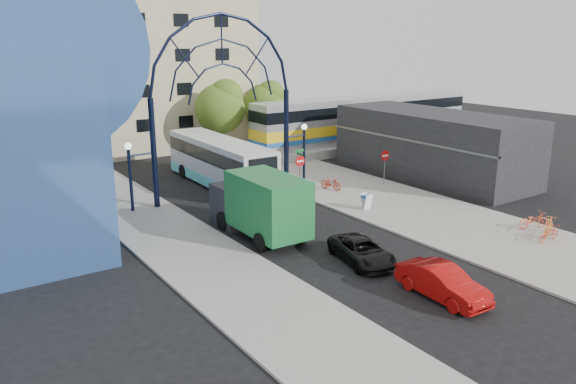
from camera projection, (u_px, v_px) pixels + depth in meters
ground at (363, 260)px, 27.50m from camera, size 120.00×120.00×0.00m
sidewalk_east at (416, 211)px, 35.03m from camera, size 8.00×56.00×0.12m
plaza_west at (189, 250)px, 28.69m from camera, size 5.00×50.00×0.12m
gateway_arch at (223, 69)px, 36.32m from camera, size 13.64×0.44×12.10m
stop_sign at (300, 164)px, 39.11m from camera, size 0.80×0.07×2.50m
do_not_enter_sign at (385, 159)px, 40.92m from camera, size 0.76×0.07×2.48m
street_name_sign at (300, 160)px, 39.77m from camera, size 0.70×0.70×2.80m
sandwich_board at (366, 200)px, 35.10m from camera, size 0.55×0.61×0.99m
commercial_block_east at (432, 145)px, 43.51m from camera, size 6.00×16.00×5.00m
apartment_block at (139, 75)px, 54.47m from camera, size 20.00×12.10×14.00m
train_platform at (365, 143)px, 55.78m from camera, size 32.00×5.00×0.80m
train_car at (366, 118)px, 55.11m from camera, size 25.10×3.05×4.20m
tree_north_a at (221, 106)px, 50.19m from camera, size 4.48×4.48×7.00m
tree_north_b at (95, 101)px, 47.72m from camera, size 5.12×5.12×8.00m
tree_north_c at (266, 103)px, 55.14m from camera, size 4.16×4.16×6.50m
city_bus at (220, 162)px, 40.81m from camera, size 3.16×12.50×3.41m
green_truck at (259, 204)px, 30.51m from camera, size 2.83×7.09×3.55m
black_suv at (362, 251)px, 27.13m from camera, size 2.81×4.55×1.17m
red_sedan at (442, 283)px, 23.36m from camera, size 1.61×4.29×1.40m
bike_near_a at (331, 183)px, 39.70m from camera, size 1.05×1.87×0.93m
bike_near_b at (331, 184)px, 39.66m from camera, size 1.01×1.50×0.88m
bike_far_a at (534, 220)px, 31.64m from camera, size 1.91×1.24×0.95m
bike_far_b at (549, 227)px, 30.40m from camera, size 1.82×1.01×1.06m
bike_far_c at (549, 233)px, 29.63m from camera, size 1.68×0.63×0.87m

